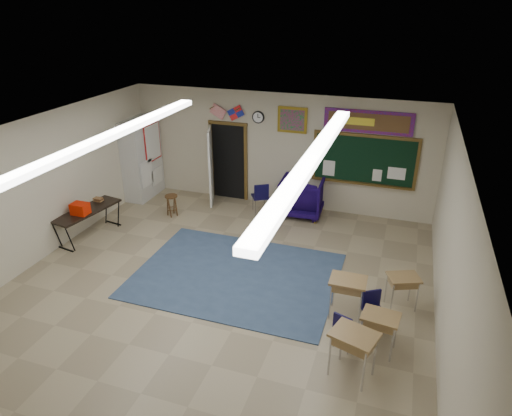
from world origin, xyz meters
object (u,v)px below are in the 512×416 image
(wingback_armchair, at_px, (302,196))
(student_desk_front_right, at_px, (402,290))
(wooden_stool, at_px, (172,205))
(folding_table, at_px, (89,222))
(student_desk_front_left, at_px, (347,295))

(wingback_armchair, height_order, student_desk_front_right, wingback_armchair)
(wooden_stool, bearing_deg, folding_table, -128.31)
(wingback_armchair, xyz_separation_m, student_desk_front_left, (1.72, -3.83, -0.08))
(student_desk_front_right, height_order, folding_table, folding_table)
(wooden_stool, bearing_deg, student_desk_front_left, -28.75)
(student_desk_front_left, relative_size, student_desk_front_right, 1.14)
(wingback_armchair, relative_size, student_desk_front_right, 1.66)
(wingback_armchair, height_order, wooden_stool, wingback_armchair)
(folding_table, bearing_deg, wingback_armchair, 42.14)
(wingback_armchair, relative_size, folding_table, 0.63)
(wooden_stool, bearing_deg, student_desk_front_right, -20.12)
(folding_table, distance_m, wooden_stool, 2.08)
(student_desk_front_right, height_order, wooden_stool, student_desk_front_right)
(wingback_armchair, distance_m, student_desk_front_right, 4.20)
(folding_table, height_order, wooden_stool, folding_table)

